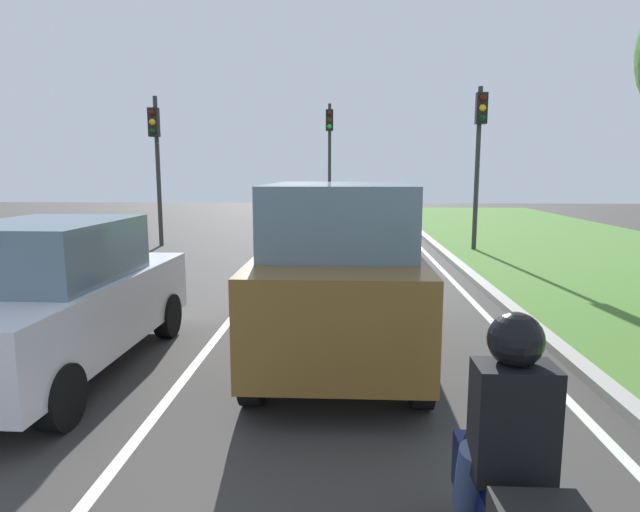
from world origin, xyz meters
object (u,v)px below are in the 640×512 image
object	(u,v)px
car_suv_ahead	(339,270)
traffic_light_overhead_left	(156,148)
car_sedan_left_lane	(56,299)
traffic_light_near_right	(479,140)
traffic_light_far_median	(330,145)
rider_person	(511,417)

from	to	relation	value
car_suv_ahead	traffic_light_overhead_left	world-z (taller)	traffic_light_overhead_left
car_sedan_left_lane	traffic_light_near_right	bearing A→B (deg)	55.89
car_suv_ahead	traffic_light_far_median	size ratio (longest dim) A/B	0.84
rider_person	traffic_light_overhead_left	xyz separation A→B (m)	(-6.99, 14.75, 1.99)
car_suv_ahead	traffic_light_far_median	world-z (taller)	traffic_light_far_median
car_sedan_left_lane	car_suv_ahead	bearing A→B (deg)	12.99
traffic_light_near_right	traffic_light_far_median	world-z (taller)	traffic_light_far_median
traffic_light_far_median	car_sedan_left_lane	bearing A→B (deg)	-98.57
rider_person	car_suv_ahead	bearing A→B (deg)	102.38
rider_person	traffic_light_far_median	world-z (taller)	traffic_light_far_median
traffic_light_overhead_left	traffic_light_far_median	bearing A→B (deg)	51.33
car_suv_ahead	traffic_light_near_right	xyz separation A→B (m)	(4.03, 9.77, 2.18)
traffic_light_far_median	car_suv_ahead	bearing A→B (deg)	-87.75
car_sedan_left_lane	traffic_light_far_median	bearing A→B (deg)	82.59
rider_person	traffic_light_overhead_left	bearing A→B (deg)	115.15
rider_person	traffic_light_near_right	size ratio (longest dim) A/B	0.24
car_suv_ahead	car_sedan_left_lane	xyz separation A→B (m)	(-3.38, -0.71, -0.25)
car_suv_ahead	traffic_light_near_right	world-z (taller)	traffic_light_near_right
car_sedan_left_lane	traffic_light_far_median	world-z (taller)	traffic_light_far_median
traffic_light_near_right	traffic_light_overhead_left	xyz separation A→B (m)	(-10.07, 0.75, -0.16)
car_suv_ahead	car_sedan_left_lane	world-z (taller)	car_suv_ahead
rider_person	traffic_light_near_right	bearing A→B (deg)	77.38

